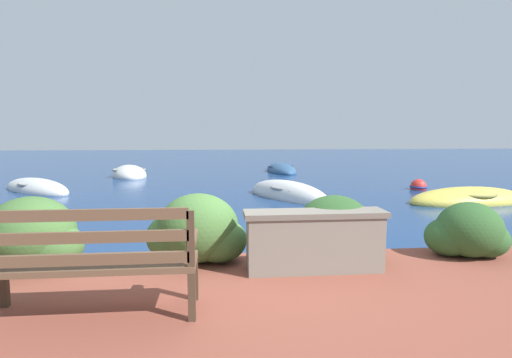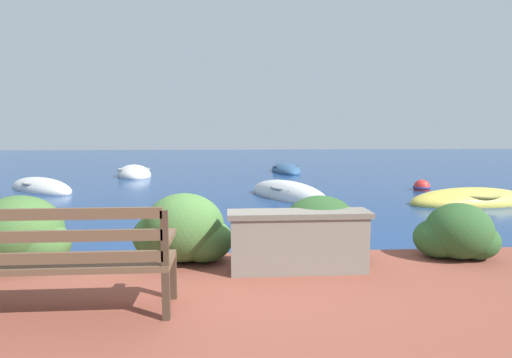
# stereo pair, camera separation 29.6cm
# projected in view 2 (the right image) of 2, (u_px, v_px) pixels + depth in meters

# --- Properties ---
(ground_plane) EXTENTS (80.00, 80.00, 0.00)m
(ground_plane) POSITION_uv_depth(u_px,v_px,m) (241.00, 269.00, 5.09)
(ground_plane) COLOR navy
(park_bench) EXTENTS (1.71, 0.48, 0.93)m
(park_bench) POSITION_uv_depth(u_px,v_px,m) (68.00, 257.00, 3.28)
(park_bench) COLOR #433123
(park_bench) RESTS_ON patio_terrace
(stone_wall) EXTENTS (1.55, 0.39, 0.67)m
(stone_wall) POSITION_uv_depth(u_px,v_px,m) (299.00, 241.00, 4.35)
(stone_wall) COLOR gray
(stone_wall) RESTS_ON patio_terrace
(hedge_clump_far_left) EXTENTS (1.19, 0.86, 0.81)m
(hedge_clump_far_left) POSITION_uv_depth(u_px,v_px,m) (19.00, 236.00, 4.52)
(hedge_clump_far_left) COLOR #426B33
(hedge_clump_far_left) RESTS_ON patio_terrace
(hedge_clump_left) EXTENTS (1.19, 0.85, 0.81)m
(hedge_clump_left) POSITION_uv_depth(u_px,v_px,m) (183.00, 232.00, 4.71)
(hedge_clump_left) COLOR #426B33
(hedge_clump_left) RESTS_ON patio_terrace
(hedge_clump_centre) EXTENTS (1.15, 0.83, 0.78)m
(hedge_clump_centre) POSITION_uv_depth(u_px,v_px,m) (319.00, 233.00, 4.70)
(hedge_clump_centre) COLOR #284C23
(hedge_clump_centre) RESTS_ON patio_terrace
(hedge_clump_right) EXTENTS (0.99, 0.71, 0.67)m
(hedge_clump_right) POSITION_uv_depth(u_px,v_px,m) (457.00, 234.00, 4.81)
(hedge_clump_right) COLOR #2D5628
(hedge_clump_right) RESTS_ON patio_terrace
(rowboat_nearest) EXTENTS (3.34, 1.64, 0.70)m
(rowboat_nearest) POSITION_uv_depth(u_px,v_px,m) (471.00, 201.00, 9.89)
(rowboat_nearest) COLOR #DBC64C
(rowboat_nearest) RESTS_ON ground_plane
(rowboat_mid) EXTENTS (2.30, 3.14, 0.82)m
(rowboat_mid) POSITION_uv_depth(u_px,v_px,m) (287.00, 196.00, 10.77)
(rowboat_mid) COLOR silver
(rowboat_mid) RESTS_ON ground_plane
(rowboat_far) EXTENTS (3.06, 2.85, 0.71)m
(rowboat_far) POSITION_uv_depth(u_px,v_px,m) (41.00, 189.00, 12.19)
(rowboat_far) COLOR silver
(rowboat_far) RESTS_ON ground_plane
(rowboat_outer) EXTENTS (2.03, 2.73, 0.85)m
(rowboat_outer) POSITION_uv_depth(u_px,v_px,m) (134.00, 175.00, 16.25)
(rowboat_outer) COLOR silver
(rowboat_outer) RESTS_ON ground_plane
(rowboat_distant) EXTENTS (1.36, 3.39, 0.71)m
(rowboat_distant) POSITION_uv_depth(u_px,v_px,m) (286.00, 171.00, 18.28)
(rowboat_distant) COLOR #2D517A
(rowboat_distant) RESTS_ON ground_plane
(mooring_buoy) EXTENTS (0.54, 0.54, 0.49)m
(mooring_buoy) POSITION_uv_depth(u_px,v_px,m) (422.00, 187.00, 12.29)
(mooring_buoy) COLOR red
(mooring_buoy) RESTS_ON ground_plane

